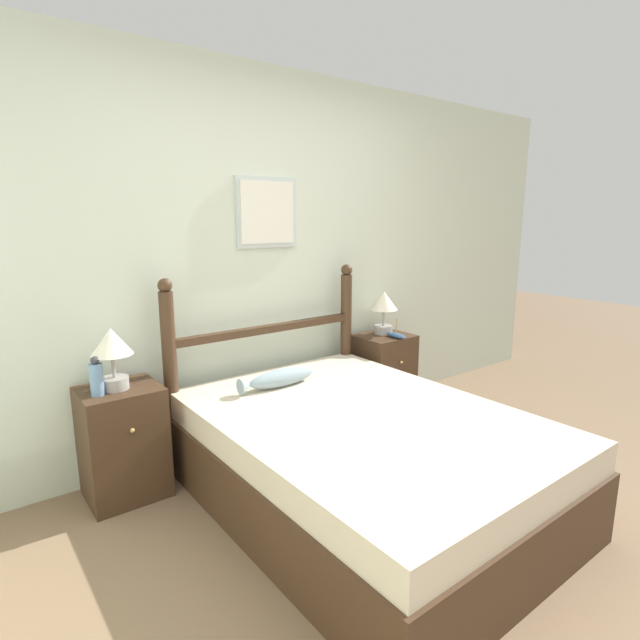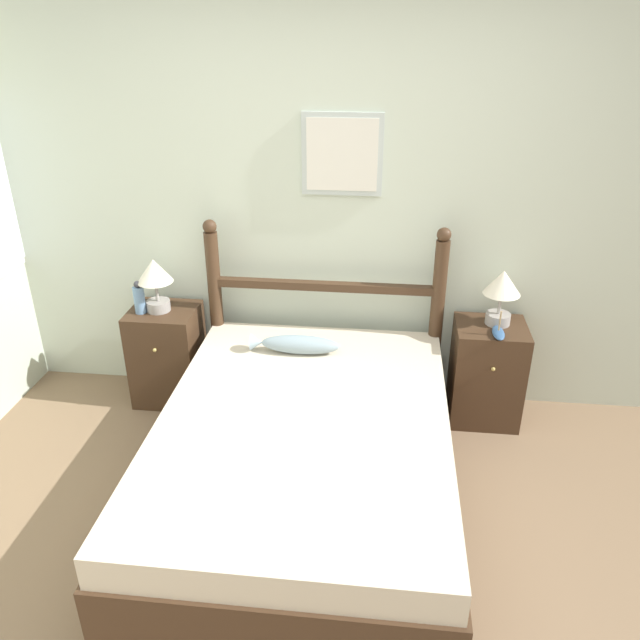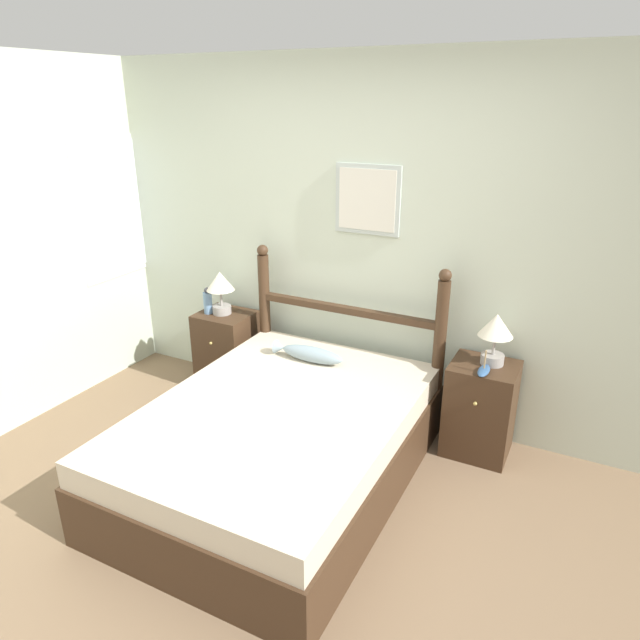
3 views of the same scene
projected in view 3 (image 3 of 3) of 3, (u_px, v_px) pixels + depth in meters
The scene contains 11 objects.
ground_plane at pixel (235, 545), 3.08m from camera, with size 16.00×16.00×0.00m, color #7A6047.
wall_back at pixel (366, 244), 4.04m from camera, with size 6.40×0.08×2.55m.
bed at pixel (279, 445), 3.51m from camera, with size 1.48×2.03×0.53m.
headboard at pixel (346, 332), 4.16m from camera, with size 1.48×0.08×1.22m.
nightstand_left at pixel (227, 350), 4.65m from camera, with size 0.42×0.40×0.65m.
nightstand_right at pixel (480, 409), 3.79m from camera, with size 0.42×0.40×0.65m.
table_lamp_left at pixel (220, 286), 4.45m from camera, with size 0.22×0.22×0.34m.
table_lamp_right at pixel (496, 331), 3.60m from camera, with size 0.22×0.22×0.34m.
bottle at pixel (208, 302), 4.51m from camera, with size 0.07×0.07×0.21m.
model_boat at pixel (484, 370), 3.55m from camera, with size 0.07×0.18×0.16m.
fish_pillow at pixel (309, 354), 3.98m from camera, with size 0.53×0.12×0.11m.
Camera 3 is at (1.51, -1.94, 2.27)m, focal length 32.00 mm.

